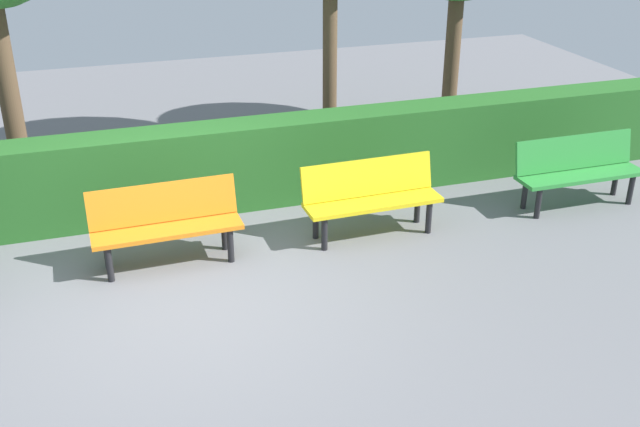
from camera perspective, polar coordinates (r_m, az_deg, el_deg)
The scene contains 5 objects.
ground_plane at distance 7.55m, azimuth -9.94°, elevation -6.46°, with size 19.61×19.61×0.00m, color slate.
bench_green at distance 9.79m, azimuth 19.04°, elevation 3.31°, with size 1.63×0.47×0.86m.
bench_yellow at distance 8.53m, azimuth 3.89°, elevation 1.45°, with size 1.59×0.50×0.86m.
bench_orange at distance 8.06m, azimuth -11.67°, elevation -0.56°, with size 1.57×0.50×0.86m.
hedge_row at distance 9.30m, azimuth -5.37°, elevation 3.80°, with size 15.61×0.54×1.06m, color #266023.
Camera 1 is at (0.71, 6.40, 3.94)m, focal length 42.02 mm.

